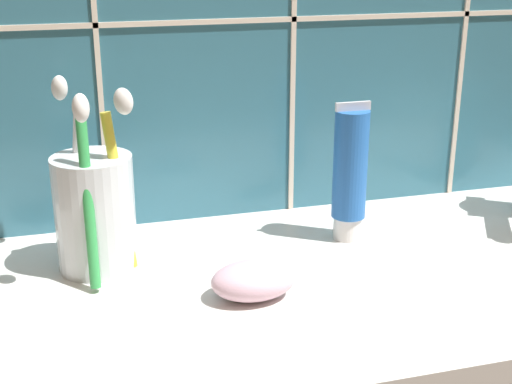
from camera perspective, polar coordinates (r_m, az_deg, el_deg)
The scene contains 4 objects.
sink_counter at distance 62.96cm, azimuth 5.57°, elevation -7.28°, with size 76.14×32.18×2.00cm, color silver.
toothbrush_cup at distance 62.70cm, azimuth -12.76°, elevation -1.32°, with size 7.48×11.34×16.77cm.
toothpaste_tube at distance 67.42cm, azimuth 7.53°, elevation 1.53°, with size 3.38×3.22×13.39cm.
soap_bar at distance 57.66cm, azimuth -0.23°, elevation -7.07°, with size 6.90×4.89×3.00cm, color #DBB2C6.
Camera 1 is at (-20.92, -52.04, 29.60)cm, focal length 50.00 mm.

